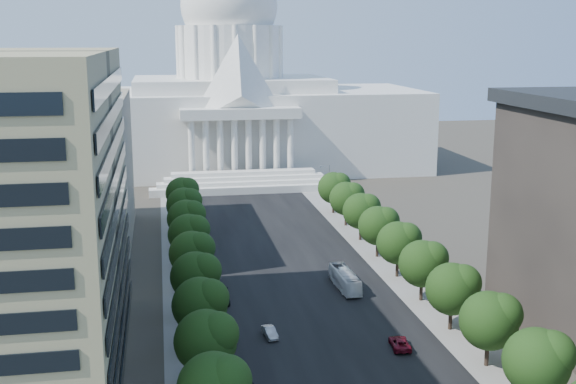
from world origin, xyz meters
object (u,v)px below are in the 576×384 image
car_silver (270,332)px  car_red (400,343)px  city_bus (345,279)px  car_dark_b (223,298)px

car_silver → car_red: (16.89, -6.77, 0.02)m
car_silver → city_bus: bearing=41.4°
car_red → car_dark_b: car_dark_b is taller
car_red → city_bus: bearing=-80.6°
car_red → car_dark_b: (-22.20, 21.55, 0.06)m
car_silver → car_dark_b: (-5.32, 14.78, 0.08)m
car_dark_b → city_bus: size_ratio=0.47×
car_dark_b → city_bus: bearing=10.9°
car_silver → car_red: bearing=-29.3°
car_red → city_bus: size_ratio=0.45×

